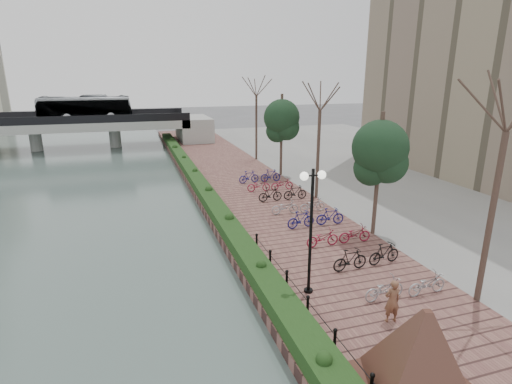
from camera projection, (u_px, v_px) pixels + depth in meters
name	position (u px, v px, depth m)	size (l,w,h in m)	color
promenade	(256.00, 200.00, 28.33)	(8.00, 75.00, 0.50)	brown
inland_pavement	(440.00, 182.00, 32.93)	(24.00, 75.00, 0.50)	gray
hedge	(202.00, 187.00, 29.48)	(1.10, 56.00, 0.60)	#1A3212
chain_fence	(320.00, 322.00, 13.21)	(0.10, 14.10, 0.70)	black
granite_monument	(422.00, 355.00, 10.24)	(4.69, 4.69, 2.60)	#4B2A20
lamppost	(312.00, 206.00, 14.77)	(1.02, 0.32, 4.98)	black
motorcycle	(433.00, 371.00, 10.74)	(0.57, 1.81, 1.13)	black
pedestrian	(392.00, 301.00, 13.66)	(0.57, 0.38, 1.57)	brown
bicycle_parking	(308.00, 212.00, 23.48)	(2.40, 19.89, 1.00)	#A4A3A8
street_trees	(342.00, 162.00, 24.10)	(3.20, 37.12, 6.80)	#3D2B24
bridge	(45.00, 122.00, 47.52)	(36.00, 10.77, 6.50)	#A1A19C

